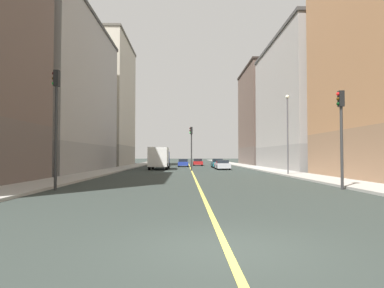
{
  "coord_description": "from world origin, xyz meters",
  "views": [
    {
      "loc": [
        -0.85,
        -6.89,
        1.9
      ],
      "look_at": [
        0.29,
        46.13,
        3.72
      ],
      "focal_mm": 31.53,
      "sensor_mm": 36.0,
      "label": 1
    }
  ],
  "objects_px": {
    "building_left_mid": "(306,105)",
    "building_left_far": "(268,117)",
    "car_teal": "(217,163)",
    "car_white": "(161,163)",
    "traffic_light_left_near": "(341,125)",
    "building_right_distant": "(103,103)",
    "traffic_light_right_near": "(56,113)",
    "traffic_light_median_far": "(191,142)",
    "building_right_midblock": "(58,94)",
    "car_blue": "(183,163)",
    "car_silver": "(222,165)",
    "car_red": "(198,162)",
    "street_lamp_left_near": "(288,126)",
    "box_truck": "(159,158)"
  },
  "relations": [
    {
      "from": "street_lamp_left_near",
      "to": "car_red",
      "type": "distance_m",
      "value": 33.03
    },
    {
      "from": "car_teal",
      "to": "car_white",
      "type": "distance_m",
      "value": 10.23
    },
    {
      "from": "building_right_distant",
      "to": "box_truck",
      "type": "relative_size",
      "value": 3.02
    },
    {
      "from": "building_left_mid",
      "to": "traffic_light_right_near",
      "type": "xyz_separation_m",
      "value": [
        -24.24,
        -28.4,
        -4.84
      ]
    },
    {
      "from": "building_left_mid",
      "to": "traffic_light_right_near",
      "type": "bearing_deg",
      "value": -130.48
    },
    {
      "from": "building_right_midblock",
      "to": "street_lamp_left_near",
      "type": "distance_m",
      "value": 27.2
    },
    {
      "from": "traffic_light_left_near",
      "to": "traffic_light_right_near",
      "type": "bearing_deg",
      "value": 180.0
    },
    {
      "from": "traffic_light_median_far",
      "to": "car_white",
      "type": "xyz_separation_m",
      "value": [
        -4.85,
        15.56,
        -2.93
      ]
    },
    {
      "from": "traffic_light_median_far",
      "to": "car_teal",
      "type": "relative_size",
      "value": 1.28
    },
    {
      "from": "car_silver",
      "to": "car_red",
      "type": "bearing_deg",
      "value": 98.41
    },
    {
      "from": "car_silver",
      "to": "box_truck",
      "type": "height_order",
      "value": "box_truck"
    },
    {
      "from": "car_red",
      "to": "car_teal",
      "type": "bearing_deg",
      "value": -76.42
    },
    {
      "from": "building_right_midblock",
      "to": "box_truck",
      "type": "bearing_deg",
      "value": 25.88
    },
    {
      "from": "building_left_far",
      "to": "building_right_distant",
      "type": "relative_size",
      "value": 0.84
    },
    {
      "from": "traffic_light_left_near",
      "to": "car_silver",
      "type": "relative_size",
      "value": 1.21
    },
    {
      "from": "building_right_distant",
      "to": "car_red",
      "type": "distance_m",
      "value": 21.09
    },
    {
      "from": "car_silver",
      "to": "traffic_light_median_far",
      "type": "bearing_deg",
      "value": -136.75
    },
    {
      "from": "traffic_light_left_near",
      "to": "car_white",
      "type": "distance_m",
      "value": 40.89
    },
    {
      "from": "building_left_mid",
      "to": "car_white",
      "type": "bearing_deg",
      "value": 154.02
    },
    {
      "from": "traffic_light_left_near",
      "to": "box_truck",
      "type": "bearing_deg",
      "value": 113.77
    },
    {
      "from": "traffic_light_right_near",
      "to": "traffic_light_median_far",
      "type": "height_order",
      "value": "traffic_light_right_near"
    },
    {
      "from": "building_right_midblock",
      "to": "traffic_light_left_near",
      "type": "xyz_separation_m",
      "value": [
        24.21,
        -22.17,
        -5.71
      ]
    },
    {
      "from": "street_lamp_left_near",
      "to": "car_teal",
      "type": "relative_size",
      "value": 1.77
    },
    {
      "from": "car_red",
      "to": "car_teal",
      "type": "relative_size",
      "value": 0.93
    },
    {
      "from": "car_white",
      "to": "car_blue",
      "type": "bearing_deg",
      "value": 5.69
    },
    {
      "from": "traffic_light_median_far",
      "to": "building_left_mid",
      "type": "bearing_deg",
      "value": 17.84
    },
    {
      "from": "street_lamp_left_near",
      "to": "car_teal",
      "type": "height_order",
      "value": "street_lamp_left_near"
    },
    {
      "from": "traffic_light_left_near",
      "to": "building_right_distant",
      "type": "bearing_deg",
      "value": 118.33
    },
    {
      "from": "building_right_distant",
      "to": "car_teal",
      "type": "height_order",
      "value": "building_right_distant"
    },
    {
      "from": "traffic_light_right_near",
      "to": "car_blue",
      "type": "bearing_deg",
      "value": 80.06
    },
    {
      "from": "traffic_light_median_far",
      "to": "car_silver",
      "type": "height_order",
      "value": "traffic_light_median_far"
    },
    {
      "from": "car_silver",
      "to": "car_white",
      "type": "bearing_deg",
      "value": 128.45
    },
    {
      "from": "traffic_light_median_far",
      "to": "street_lamp_left_near",
      "type": "bearing_deg",
      "value": -48.13
    },
    {
      "from": "building_right_midblock",
      "to": "car_blue",
      "type": "xyz_separation_m",
      "value": [
        15.15,
        16.92,
        -8.68
      ]
    },
    {
      "from": "building_right_distant",
      "to": "car_white",
      "type": "height_order",
      "value": "building_right_distant"
    },
    {
      "from": "building_left_mid",
      "to": "building_left_far",
      "type": "height_order",
      "value": "building_left_far"
    },
    {
      "from": "traffic_light_right_near",
      "to": "street_lamp_left_near",
      "type": "bearing_deg",
      "value": 37.78
    },
    {
      "from": "building_right_distant",
      "to": "traffic_light_right_near",
      "type": "height_order",
      "value": "building_right_distant"
    },
    {
      "from": "box_truck",
      "to": "building_left_far",
      "type": "bearing_deg",
      "value": 47.0
    },
    {
      "from": "traffic_light_median_far",
      "to": "car_white",
      "type": "distance_m",
      "value": 16.56
    },
    {
      "from": "street_lamp_left_near",
      "to": "building_left_mid",
      "type": "bearing_deg",
      "value": 64.42
    },
    {
      "from": "building_right_distant",
      "to": "box_truck",
      "type": "height_order",
      "value": "building_right_distant"
    },
    {
      "from": "building_right_distant",
      "to": "traffic_light_right_near",
      "type": "xyz_separation_m",
      "value": [
        8.3,
        -44.91,
        -7.57
      ]
    },
    {
      "from": "building_left_mid",
      "to": "traffic_light_right_near",
      "type": "relative_size",
      "value": 3.39
    },
    {
      "from": "building_right_distant",
      "to": "street_lamp_left_near",
      "type": "xyz_separation_m",
      "value": [
        25.22,
        -31.79,
        -7.12
      ]
    },
    {
      "from": "building_right_distant",
      "to": "car_teal",
      "type": "bearing_deg",
      "value": -27.73
    },
    {
      "from": "car_white",
      "to": "building_left_far",
      "type": "bearing_deg",
      "value": 28.24
    },
    {
      "from": "car_blue",
      "to": "car_silver",
      "type": "relative_size",
      "value": 0.91
    },
    {
      "from": "traffic_light_left_near",
      "to": "car_teal",
      "type": "relative_size",
      "value": 1.3
    },
    {
      "from": "box_truck",
      "to": "street_lamp_left_near",
      "type": "bearing_deg",
      "value": -48.05
    }
  ]
}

